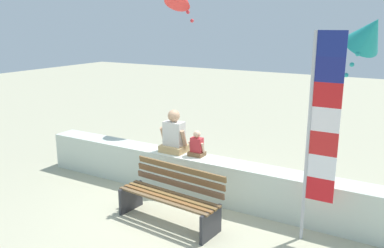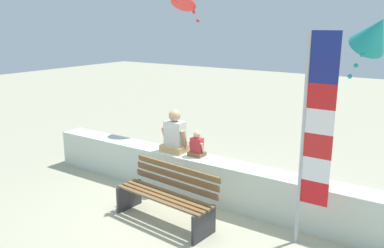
{
  "view_description": "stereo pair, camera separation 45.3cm",
  "coord_description": "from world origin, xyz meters",
  "px_view_note": "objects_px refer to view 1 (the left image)",
  "views": [
    {
      "loc": [
        3.35,
        -5.23,
        3.12
      ],
      "look_at": [
        -0.17,
        0.81,
        1.36
      ],
      "focal_mm": 37.62,
      "sensor_mm": 36.0,
      "label": 1
    },
    {
      "loc": [
        3.73,
        -4.99,
        3.12
      ],
      "look_at": [
        -0.17,
        0.81,
        1.36
      ],
      "focal_mm": 37.62,
      "sensor_mm": 36.0,
      "label": 2
    }
  ],
  "objects_px": {
    "person_adult": "(174,136)",
    "person_child": "(197,146)",
    "flag_banner": "(319,127)",
    "kite_teal": "(369,33)",
    "park_bench": "(171,197)"
  },
  "relations": [
    {
      "from": "person_adult",
      "to": "person_child",
      "type": "xyz_separation_m",
      "value": [
        0.49,
        0.0,
        -0.13
      ]
    },
    {
      "from": "flag_banner",
      "to": "kite_teal",
      "type": "height_order",
      "value": "kite_teal"
    },
    {
      "from": "person_adult",
      "to": "person_child",
      "type": "bearing_deg",
      "value": 0.05
    },
    {
      "from": "person_child",
      "to": "flag_banner",
      "type": "bearing_deg",
      "value": -14.83
    },
    {
      "from": "person_child",
      "to": "flag_banner",
      "type": "distance_m",
      "value": 2.48
    },
    {
      "from": "person_adult",
      "to": "kite_teal",
      "type": "bearing_deg",
      "value": 28.58
    },
    {
      "from": "flag_banner",
      "to": "person_adult",
      "type": "bearing_deg",
      "value": 167.73
    },
    {
      "from": "person_adult",
      "to": "flag_banner",
      "type": "relative_size",
      "value": 0.27
    },
    {
      "from": "person_adult",
      "to": "kite_teal",
      "type": "xyz_separation_m",
      "value": [
        3.0,
        1.63,
        1.88
      ]
    },
    {
      "from": "park_bench",
      "to": "person_adult",
      "type": "relative_size",
      "value": 2.21
    },
    {
      "from": "park_bench",
      "to": "flag_banner",
      "type": "relative_size",
      "value": 0.59
    },
    {
      "from": "person_adult",
      "to": "flag_banner",
      "type": "xyz_separation_m",
      "value": [
        2.77,
        -0.6,
        0.66
      ]
    },
    {
      "from": "park_bench",
      "to": "person_child",
      "type": "relative_size",
      "value": 3.75
    },
    {
      "from": "flag_banner",
      "to": "kite_teal",
      "type": "xyz_separation_m",
      "value": [
        0.23,
        2.24,
        1.22
      ]
    },
    {
      "from": "person_child",
      "to": "flag_banner",
      "type": "xyz_separation_m",
      "value": [
        2.27,
        -0.6,
        0.79
      ]
    }
  ]
}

